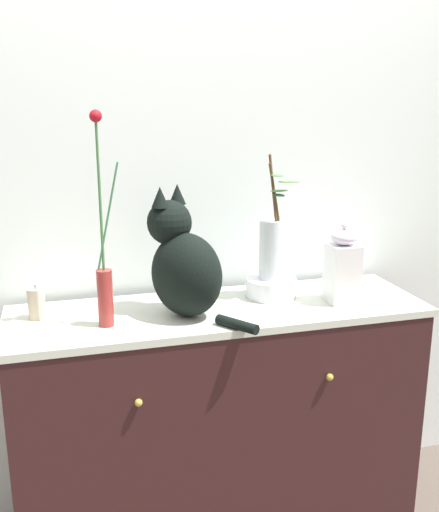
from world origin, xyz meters
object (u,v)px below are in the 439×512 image
Objects in this scene: sideboard at (220,423)px; vase_slim_green at (104,275)px; vase_glass_clear at (272,246)px; bowl_porcelain at (271,287)px; candle_pillar at (36,304)px; jar_lidded_porcelain at (343,267)px; cat_sitting at (183,264)px.

sideboard is 0.71m from vase_slim_green.
bowl_porcelain is at bearing 101.13° from vase_glass_clear.
bowl_porcelain is at bearing 0.60° from candle_pillar.
vase_slim_green is 0.60m from vase_glass_clear.
vase_glass_clear is (0.00, -0.00, 0.15)m from bowl_porcelain.
vase_slim_green reaches higher than candle_pillar.
jar_lidded_porcelain reaches higher than bowl_porcelain.
vase_slim_green is at bearing -172.54° from cat_sitting.
bowl_porcelain is at bearing 150.72° from jar_lidded_porcelain.
jar_lidded_porcelain is at bearing -6.32° from candle_pillar.
sideboard is 0.66m from vase_glass_clear.
cat_sitting is 0.55m from jar_lidded_porcelain.
cat_sitting is 0.35m from vase_glass_clear.
candle_pillar is (-0.80, -0.01, -0.13)m from vase_glass_clear.
vase_glass_clear is 0.25m from jar_lidded_porcelain.
cat_sitting is 0.25m from vase_slim_green.
candle_pillar is (-0.59, 0.06, 0.48)m from sideboard.
vase_glass_clear is 1.55× the size of jar_lidded_porcelain.
vase_glass_clear is at bearing 15.62° from cat_sitting.
bowl_porcelain is at bearing 15.98° from cat_sitting.
cat_sitting is at bearing -164.38° from vase_glass_clear.
jar_lidded_porcelain is (0.42, -0.05, 0.56)m from sideboard.
vase_slim_green is 0.80m from jar_lidded_porcelain.
bowl_porcelain is (0.33, 0.10, -0.14)m from cat_sitting.
bowl_porcelain is 0.41× the size of vase_glass_clear.
sideboard is at bearing 9.20° from vase_slim_green.
vase_slim_green is at bearing -29.99° from candle_pillar.
vase_slim_green reaches higher than vase_glass_clear.
vase_glass_clear is at bearing 151.12° from jar_lidded_porcelain.
cat_sitting is at bearing -164.02° from bowl_porcelain.
cat_sitting is at bearing -10.76° from candle_pillar.
bowl_porcelain is at bearing 18.03° from sideboard.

